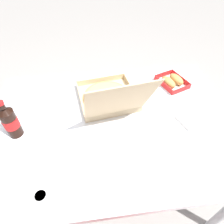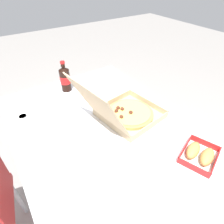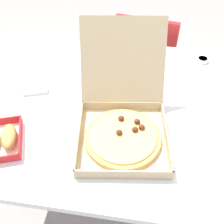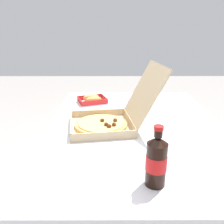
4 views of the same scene
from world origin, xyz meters
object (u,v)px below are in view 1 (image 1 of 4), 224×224
object	(u,v)px
cola_bottle	(10,121)
bread_side_box	(172,81)
pizza_box_open	(109,97)
dipping_sauce_cup	(41,196)
napkin_pile	(190,120)
paper_menu	(111,163)

from	to	relation	value
cola_bottle	bread_side_box	bearing A→B (deg)	-162.69
pizza_box_open	dipping_sauce_cup	size ratio (longest dim) A/B	9.37
napkin_pile	pizza_box_open	bearing A→B (deg)	-25.29
napkin_pile	paper_menu	bearing A→B (deg)	23.58
bread_side_box	napkin_pile	distance (m)	0.33
pizza_box_open	dipping_sauce_cup	world-z (taller)	pizza_box_open
paper_menu	dipping_sauce_cup	size ratio (longest dim) A/B	3.75
bread_side_box	dipping_sauce_cup	world-z (taller)	bread_side_box
bread_side_box	napkin_pile	size ratio (longest dim) A/B	2.09
paper_menu	dipping_sauce_cup	bearing A→B (deg)	10.60
bread_side_box	napkin_pile	bearing A→B (deg)	87.64
cola_bottle	paper_menu	bearing A→B (deg)	153.07
bread_side_box	dipping_sauce_cup	bearing A→B (deg)	39.78
cola_bottle	paper_menu	distance (m)	0.53
paper_menu	dipping_sauce_cup	world-z (taller)	dipping_sauce_cup
cola_bottle	paper_menu	size ratio (longest dim) A/B	1.07
cola_bottle	napkin_pile	bearing A→B (deg)	177.90
pizza_box_open	paper_menu	bearing A→B (deg)	84.42
pizza_box_open	bread_side_box	size ratio (longest dim) A/B	2.28
cola_bottle	napkin_pile	distance (m)	0.93
pizza_box_open	napkin_pile	xyz separation A→B (m)	(-0.42, 0.20, -0.04)
napkin_pile	dipping_sauce_cup	xyz separation A→B (m)	(0.76, 0.32, 0.00)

